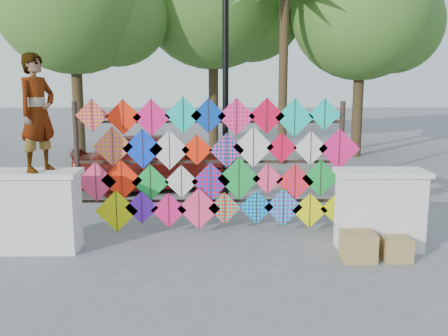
{
  "coord_description": "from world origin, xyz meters",
  "views": [
    {
      "loc": [
        0.14,
        -7.79,
        2.68
      ],
      "look_at": [
        0.25,
        0.6,
        1.18
      ],
      "focal_mm": 40.0,
      "sensor_mm": 36.0,
      "label": 1
    }
  ],
  "objects_px": {
    "vendor_woman": "(37,113)",
    "sedan": "(159,160)",
    "kite_rack": "(214,165)",
    "lamppost": "(225,78)"
  },
  "relations": [
    {
      "from": "vendor_woman",
      "to": "sedan",
      "type": "height_order",
      "value": "vendor_woman"
    },
    {
      "from": "kite_rack",
      "to": "sedan",
      "type": "relative_size",
      "value": 1.19
    },
    {
      "from": "kite_rack",
      "to": "vendor_woman",
      "type": "height_order",
      "value": "vendor_woman"
    },
    {
      "from": "lamppost",
      "to": "vendor_woman",
      "type": "bearing_deg",
      "value": -142.59
    },
    {
      "from": "kite_rack",
      "to": "sedan",
      "type": "xyz_separation_m",
      "value": [
        -1.37,
        3.52,
        -0.49
      ]
    },
    {
      "from": "lamppost",
      "to": "sedan",
      "type": "bearing_deg",
      "value": 125.4
    },
    {
      "from": "vendor_woman",
      "to": "lamppost",
      "type": "relative_size",
      "value": 0.4
    },
    {
      "from": "vendor_woman",
      "to": "lamppost",
      "type": "distance_m",
      "value": 3.66
    },
    {
      "from": "sedan",
      "to": "lamppost",
      "type": "relative_size",
      "value": 0.94
    },
    {
      "from": "sedan",
      "to": "lamppost",
      "type": "bearing_deg",
      "value": -157.59
    }
  ]
}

